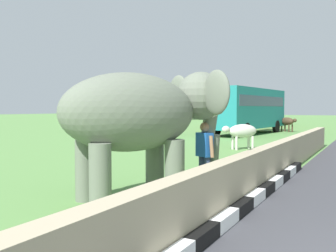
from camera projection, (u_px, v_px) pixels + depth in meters
The scene contains 11 objects.
striped_curb at pixel (189, 248), 4.90m from camera, with size 16.20×0.20×0.24m.
barrier_parapet at pixel (229, 185), 7.07m from camera, with size 28.00×0.36×1.00m, color tan.
elephant at pixel (145, 114), 8.04m from camera, with size 3.95×3.45×2.87m.
person_handler at pixel (204, 152), 8.90m from camera, with size 0.39×0.62×1.66m.
bus_teal at pixel (248, 107), 28.39m from camera, with size 9.87×3.50×3.50m.
bus_orange at pixel (258, 108), 39.46m from camera, with size 9.18×3.62×3.50m.
bus_white at pixel (267, 108), 47.94m from camera, with size 9.68×3.12×3.50m.
cow_near at pixel (242, 132), 17.68m from camera, with size 1.71×1.54×1.23m.
cow_mid at pixel (246, 122), 30.92m from camera, with size 0.75×1.91×1.23m.
cow_far at pixel (287, 122), 31.07m from camera, with size 1.49×1.75×1.23m.
hill_east at pixel (149, 119), 70.66m from camera, with size 26.16×20.93×15.15m.
Camera 1 is at (-4.68, 1.14, 1.99)m, focal length 39.07 mm.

